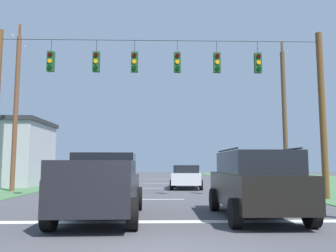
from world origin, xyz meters
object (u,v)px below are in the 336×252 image
at_px(utility_pole_near_left, 16,109).
at_px(suv_black, 255,182).
at_px(pickup_truck, 103,185).
at_px(utility_pole_mid_right, 285,117).
at_px(overhead_signal_span, 160,100).
at_px(distant_car_crossing_white, 187,176).

bearing_deg(utility_pole_near_left, suv_black, -41.21).
xyz_separation_m(pickup_truck, utility_pole_mid_right, (9.48, 10.36, 3.54)).
height_order(overhead_signal_span, distant_car_crossing_white, overhead_signal_span).
height_order(overhead_signal_span, pickup_truck, overhead_signal_span).
bearing_deg(utility_pole_near_left, utility_pole_mid_right, 1.50).
bearing_deg(distant_car_crossing_white, suv_black, -84.89).
height_order(suv_black, distant_car_crossing_white, suv_black).
distance_m(distant_car_crossing_white, utility_pole_mid_right, 7.27).
xyz_separation_m(overhead_signal_span, distant_car_crossing_white, (1.78, 6.96, -3.76)).
relative_size(pickup_truck, suv_black, 1.13).
relative_size(utility_pole_mid_right, utility_pole_near_left, 0.92).
height_order(pickup_truck, suv_black, suv_black).
bearing_deg(utility_pole_mid_right, overhead_signal_span, -146.31).
bearing_deg(suv_black, distant_car_crossing_white, 95.11).
xyz_separation_m(distant_car_crossing_white, utility_pole_near_left, (-10.38, -2.21, 4.10)).
bearing_deg(overhead_signal_span, utility_pole_mid_right, 33.69).
bearing_deg(utility_pole_mid_right, utility_pole_near_left, -178.50).
bearing_deg(pickup_truck, utility_pole_mid_right, 47.53).
bearing_deg(utility_pole_near_left, overhead_signal_span, -28.90).
bearing_deg(overhead_signal_span, suv_black, -61.52).
xyz_separation_m(suv_black, utility_pole_mid_right, (4.89, 10.48, 3.45)).
bearing_deg(suv_black, overhead_signal_span, 118.48).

